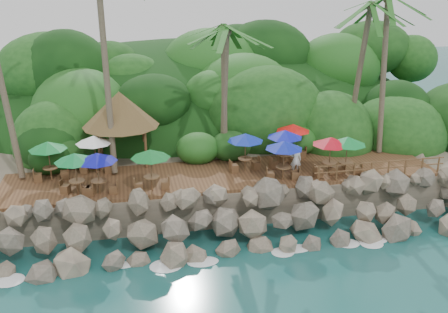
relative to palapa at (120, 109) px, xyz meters
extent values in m
plane|color=#19514F|center=(5.94, -9.34, -5.79)|extent=(140.00, 140.00, 0.00)
cube|color=gray|center=(5.94, 6.66, -4.74)|extent=(32.00, 25.20, 2.10)
ellipsoid|color=#143811|center=(5.94, 14.16, -5.79)|extent=(44.80, 28.00, 15.40)
cube|color=brown|center=(5.94, -3.34, -3.59)|extent=(26.00, 5.00, 0.20)
ellipsoid|color=white|center=(-3.06, -9.04, -5.76)|extent=(1.20, 0.80, 0.06)
ellipsoid|color=white|center=(-0.06, -9.04, -5.76)|extent=(1.20, 0.80, 0.06)
ellipsoid|color=white|center=(2.94, -9.04, -5.76)|extent=(1.20, 0.80, 0.06)
ellipsoid|color=white|center=(5.94, -9.04, -5.76)|extent=(1.20, 0.80, 0.06)
ellipsoid|color=white|center=(8.94, -9.04, -5.76)|extent=(1.20, 0.80, 0.06)
ellipsoid|color=white|center=(11.94, -9.04, -5.76)|extent=(1.20, 0.80, 0.06)
ellipsoid|color=white|center=(14.94, -9.04, -5.76)|extent=(1.20, 0.80, 0.06)
cylinder|color=brown|center=(-0.62, -1.02, 2.43)|extent=(0.53, 2.78, 11.66)
cylinder|color=brown|center=(6.52, -0.65, 0.69)|extent=(0.64, 0.95, 8.36)
ellipsoid|color=#23601E|center=(6.52, -0.65, 4.86)|extent=(6.00, 6.00, 2.40)
cylinder|color=brown|center=(6.50, -0.64, 0.76)|extent=(0.62, 0.59, 8.50)
ellipsoid|color=#23601E|center=(6.50, -0.64, 5.00)|extent=(6.00, 6.00, 2.40)
cylinder|color=brown|center=(17.07, -1.03, 1.59)|extent=(0.58, 1.74, 10.11)
cylinder|color=brown|center=(15.67, -0.31, 1.39)|extent=(0.51, 1.78, 9.71)
ellipsoid|color=#23601E|center=(15.67, -0.31, 6.27)|extent=(6.00, 6.00, 2.40)
cylinder|color=brown|center=(-1.40, -1.40, -2.29)|extent=(0.16, 0.16, 2.40)
cylinder|color=brown|center=(1.40, -1.40, -2.29)|extent=(0.16, 0.16, 2.40)
cylinder|color=brown|center=(-1.40, 1.40, -2.29)|extent=(0.16, 0.16, 2.40)
cylinder|color=brown|center=(1.40, 1.40, -2.29)|extent=(0.16, 0.16, 2.40)
cone|color=brown|center=(0.00, 0.00, 0.01)|extent=(4.83, 4.83, 2.20)
cylinder|color=brown|center=(-4.18, -2.37, -3.10)|extent=(0.08, 0.08, 0.78)
cylinder|color=brown|center=(-4.18, -2.37, -2.70)|extent=(0.88, 0.88, 0.05)
cylinder|color=brown|center=(-4.18, -2.37, -2.33)|extent=(0.05, 0.05, 2.31)
cone|color=#0D7A2E|center=(-4.18, -2.37, -1.34)|extent=(2.21, 2.21, 0.47)
cube|color=brown|center=(-4.91, -2.45, -3.25)|extent=(0.49, 0.49, 0.48)
cube|color=brown|center=(-3.45, -2.29, -3.25)|extent=(0.49, 0.49, 0.48)
cylinder|color=brown|center=(9.86, -2.89, -3.10)|extent=(0.08, 0.08, 0.78)
cylinder|color=brown|center=(9.86, -2.89, -2.70)|extent=(0.88, 0.88, 0.05)
cylinder|color=brown|center=(9.86, -2.89, -2.33)|extent=(0.05, 0.05, 2.31)
cone|color=#0D15B4|center=(9.86, -2.89, -1.34)|extent=(2.21, 2.21, 0.47)
cube|color=brown|center=(9.14, -3.04, -3.25)|extent=(0.52, 0.52, 0.48)
cube|color=brown|center=(10.58, -2.75, -3.25)|extent=(0.52, 0.52, 0.48)
cylinder|color=brown|center=(-1.62, -1.74, -3.10)|extent=(0.08, 0.08, 0.78)
cylinder|color=brown|center=(-1.62, -1.74, -2.70)|extent=(0.88, 0.88, 0.05)
cylinder|color=brown|center=(-1.62, -1.74, -2.33)|extent=(0.05, 0.05, 2.31)
cone|color=white|center=(-1.62, -1.74, -1.34)|extent=(2.21, 2.21, 0.47)
cube|color=brown|center=(-2.35, -1.63, -3.25)|extent=(0.50, 0.50, 0.48)
cube|color=brown|center=(-0.90, -1.84, -3.25)|extent=(0.50, 0.50, 0.48)
cylinder|color=brown|center=(1.51, -4.94, -3.10)|extent=(0.08, 0.08, 0.78)
cylinder|color=brown|center=(1.51, -4.94, -2.70)|extent=(0.88, 0.88, 0.05)
cylinder|color=brown|center=(1.51, -4.94, -2.33)|extent=(0.05, 0.05, 2.31)
cone|color=#0B6723|center=(1.51, -4.94, -1.34)|extent=(2.21, 2.21, 0.47)
cube|color=brown|center=(0.77, -4.92, -3.25)|extent=(0.45, 0.45, 0.48)
cube|color=brown|center=(2.24, -4.95, -3.25)|extent=(0.45, 0.45, 0.48)
cylinder|color=brown|center=(10.78, -1.74, -3.10)|extent=(0.08, 0.08, 0.78)
cylinder|color=brown|center=(10.78, -1.74, -2.70)|extent=(0.88, 0.88, 0.05)
cylinder|color=brown|center=(10.78, -1.74, -2.33)|extent=(0.05, 0.05, 2.31)
cone|color=red|center=(10.78, -1.74, -1.34)|extent=(2.21, 2.21, 0.47)
cube|color=brown|center=(10.05, -1.87, -3.25)|extent=(0.51, 0.51, 0.48)
cube|color=brown|center=(11.50, -1.60, -3.25)|extent=(0.51, 0.51, 0.48)
cylinder|color=brown|center=(-2.52, -4.73, -3.10)|extent=(0.08, 0.08, 0.78)
cylinder|color=brown|center=(-2.52, -4.73, -2.70)|extent=(0.88, 0.88, 0.05)
cylinder|color=brown|center=(-2.52, -4.73, -2.33)|extent=(0.05, 0.05, 2.31)
cone|color=#0D7734|center=(-2.52, -4.73, -1.34)|extent=(2.21, 2.21, 0.47)
cube|color=brown|center=(-3.20, -4.48, -3.25)|extent=(0.57, 0.57, 0.48)
cube|color=brown|center=(-1.83, -4.99, -3.25)|extent=(0.57, 0.57, 0.48)
cylinder|color=brown|center=(9.15, -4.94, -3.10)|extent=(0.08, 0.08, 0.78)
cylinder|color=brown|center=(9.15, -4.94, -2.70)|extent=(0.88, 0.88, 0.05)
cylinder|color=brown|center=(9.15, -4.94, -2.33)|extent=(0.05, 0.05, 2.31)
cone|color=#0C1CA5|center=(9.15, -4.94, -1.34)|extent=(2.21, 2.21, 0.47)
cube|color=brown|center=(8.42, -4.83, -3.25)|extent=(0.50, 0.50, 0.48)
cube|color=brown|center=(9.87, -5.05, -3.25)|extent=(0.50, 0.50, 0.48)
cylinder|color=brown|center=(-1.34, -4.94, -3.10)|extent=(0.08, 0.08, 0.78)
cylinder|color=brown|center=(-1.34, -4.94, -2.70)|extent=(0.88, 0.88, 0.05)
cylinder|color=brown|center=(-1.34, -4.94, -2.33)|extent=(0.05, 0.05, 2.31)
cone|color=#0B0D98|center=(-1.34, -4.94, -1.34)|extent=(2.21, 2.21, 0.47)
cube|color=brown|center=(-2.08, -4.90, -3.25)|extent=(0.46, 0.46, 0.48)
cube|color=brown|center=(-0.61, -4.97, -3.25)|extent=(0.46, 0.46, 0.48)
cylinder|color=brown|center=(13.07, -4.91, -3.10)|extent=(0.08, 0.08, 0.78)
cylinder|color=brown|center=(13.07, -4.91, -2.70)|extent=(0.88, 0.88, 0.05)
cylinder|color=brown|center=(13.07, -4.91, -2.33)|extent=(0.05, 0.05, 2.31)
cone|color=#0D7B32|center=(13.07, -4.91, -1.34)|extent=(2.21, 2.21, 0.47)
cube|color=brown|center=(12.35, -4.74, -3.25)|extent=(0.53, 0.53, 0.48)
cube|color=brown|center=(13.78, -5.09, -3.25)|extent=(0.53, 0.53, 0.48)
cylinder|color=brown|center=(7.30, -3.10, -3.10)|extent=(0.08, 0.08, 0.78)
cylinder|color=brown|center=(7.30, -3.10, -2.70)|extent=(0.88, 0.88, 0.05)
cylinder|color=brown|center=(7.30, -3.10, -2.33)|extent=(0.05, 0.05, 2.31)
cone|color=#0C25A4|center=(7.30, -3.10, -1.34)|extent=(2.21, 2.21, 0.47)
cube|color=brown|center=(6.58, -3.23, -3.25)|extent=(0.51, 0.51, 0.48)
cube|color=brown|center=(8.03, -2.98, -3.25)|extent=(0.51, 0.51, 0.48)
cylinder|color=brown|center=(12.07, -4.79, -3.10)|extent=(0.08, 0.08, 0.78)
cylinder|color=brown|center=(12.07, -4.79, -2.70)|extent=(0.88, 0.88, 0.05)
cylinder|color=brown|center=(12.07, -4.79, -2.33)|extent=(0.05, 0.05, 2.31)
cone|color=red|center=(12.07, -4.79, -1.34)|extent=(2.21, 2.21, 0.47)
cube|color=brown|center=(11.35, -4.94, -3.25)|extent=(0.52, 0.52, 0.48)
cube|color=brown|center=(12.79, -4.64, -3.25)|extent=(0.52, 0.52, 0.48)
cylinder|color=brown|center=(11.08, -5.69, -2.99)|extent=(0.10, 0.10, 1.00)
cylinder|color=brown|center=(12.18, -5.69, -2.99)|extent=(0.10, 0.10, 1.00)
cylinder|color=brown|center=(13.28, -5.69, -2.99)|extent=(0.10, 0.10, 1.00)
cylinder|color=brown|center=(14.38, -5.69, -2.99)|extent=(0.10, 0.10, 1.00)
cylinder|color=brown|center=(15.48, -5.69, -2.99)|extent=(0.10, 0.10, 1.00)
cylinder|color=brown|center=(16.58, -5.69, -2.99)|extent=(0.10, 0.10, 1.00)
cylinder|color=brown|center=(17.68, -5.69, -2.99)|extent=(0.10, 0.10, 1.00)
cylinder|color=brown|center=(18.78, -5.69, -2.99)|extent=(0.10, 0.10, 1.00)
cube|color=brown|center=(14.93, -5.69, -2.54)|extent=(8.30, 0.06, 0.06)
cube|color=brown|center=(14.93, -5.69, -2.94)|extent=(8.30, 0.06, 0.06)
imported|color=white|center=(10.16, -4.24, -2.58)|extent=(0.74, 0.57, 1.83)
camera|label=1|loc=(0.37, -31.05, 7.89)|focal=40.28mm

